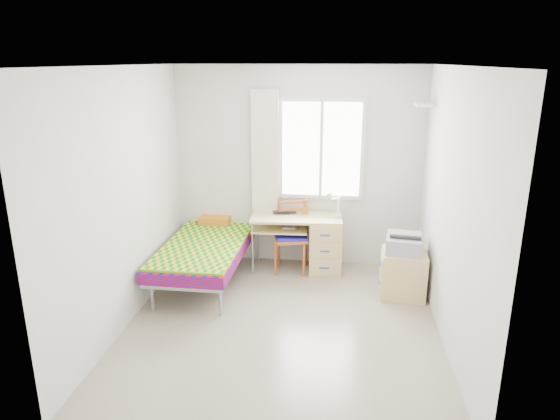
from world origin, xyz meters
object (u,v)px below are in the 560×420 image
object	(u,v)px
bed	(208,245)
printer	(404,243)
chair	(292,232)
desk	(320,242)
cabinet	(403,274)

from	to	relation	value
bed	printer	size ratio (longest dim) A/B	4.14
chair	printer	distance (m)	1.47
bed	desk	size ratio (longest dim) A/B	1.72
chair	cabinet	bearing A→B (deg)	-36.68
cabinet	bed	bearing A→B (deg)	176.18
cabinet	printer	bearing A→B (deg)	115.87
bed	printer	distance (m)	2.38
bed	chair	size ratio (longest dim) A/B	2.20
desk	chair	bearing A→B (deg)	179.10
desk	cabinet	world-z (taller)	desk
bed	desk	world-z (taller)	bed
cabinet	printer	size ratio (longest dim) A/B	1.11
chair	printer	world-z (taller)	chair
chair	printer	xyz separation A→B (m)	(1.34, -0.59, 0.12)
desk	chair	xyz separation A→B (m)	(-0.36, -0.01, 0.12)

